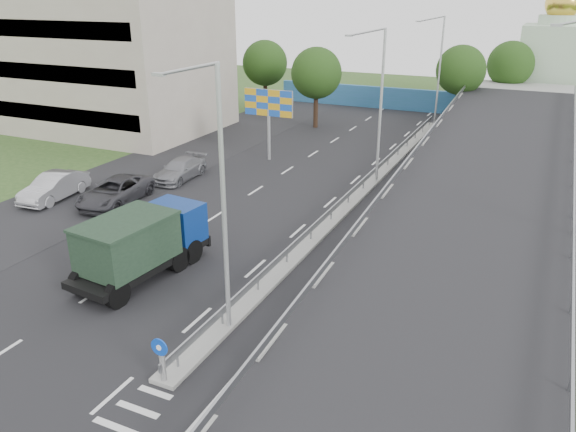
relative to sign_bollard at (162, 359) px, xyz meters
The scene contains 22 objects.
ground 2.41m from the sign_bollard, 90.00° to the right, with size 160.00×160.00×0.00m, color #2D4C1E.
road_surface 18.11m from the sign_bollard, 99.55° to the left, with size 26.00×90.00×0.04m, color black.
parking_strip 23.98m from the sign_bollard, 131.91° to the left, with size 8.00×90.00×0.05m, color black.
median 21.85m from the sign_bollard, 90.00° to the left, with size 1.00×44.00×0.20m, color gray.
overpass_ramp 23.09m from the sign_bollard, 71.04° to the left, with size 10.00×50.00×3.50m.
median_guardrail 21.83m from the sign_bollard, 90.00° to the left, with size 0.09×44.00×0.71m.
sign_bollard is the anchor object (origin of this frame).
lamp_post_near 6.12m from the sign_bollard, 88.36° to the left, with size 2.74×0.18×10.08m.
lamp_post_mid 24.30m from the sign_bollard, 89.74° to the left, with size 2.74×0.18×10.08m.
lamp_post_far 44.08m from the sign_bollard, 89.86° to the left, with size 2.74×0.18×10.08m.
beige_building 42.59m from the sign_bollard, 135.17° to the left, with size 24.00×14.00×12.00m, color #A29687.
blue_wall 49.99m from the sign_bollard, 94.59° to the left, with size 30.00×0.50×2.40m, color #256289.
church 58.84m from the sign_bollard, 80.19° to the left, with size 7.00×7.00×13.80m.
billboard 27.53m from the sign_bollard, 109.21° to the left, with size 4.00×0.24×5.50m.
tree_left_mid 39.34m from the sign_bollard, 104.81° to the left, with size 4.80×4.80×7.60m.
tree_median_far 46.06m from the sign_bollard, 87.50° to the left, with size 4.80×4.80×7.60m.
tree_left_far 46.64m from the sign_bollard, 112.80° to the left, with size 4.80×4.80×7.60m.
tree_ramp_far 53.33m from the sign_bollard, 83.52° to the left, with size 4.80×4.80×7.60m.
dump_truck 8.37m from the sign_bollard, 132.43° to the left, with size 3.26×7.22×3.09m.
parked_car_b 21.15m from the sign_bollard, 145.24° to the left, with size 1.76×5.04×1.66m, color #A5A5AB.
parked_car_c 18.67m from the sign_bollard, 135.57° to the left, with size 2.60×5.65×1.57m, color #333237.
parked_car_d 22.62m from the sign_bollard, 123.60° to the left, with size 2.00×4.92×1.43m, color gray.
Camera 1 is at (10.33, -10.09, 12.39)m, focal length 35.00 mm.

